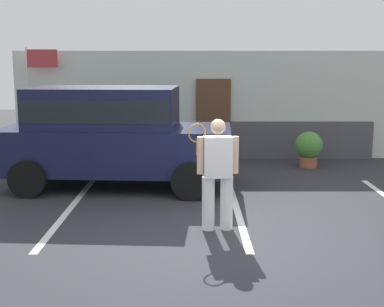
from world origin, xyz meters
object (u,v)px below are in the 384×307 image
flag_pole (33,83)px  potted_plant_by_porch (306,147)px  tennis_player_man (215,173)px  parked_suv (110,132)px

flag_pole → potted_plant_by_porch: bearing=-7.5°
tennis_player_man → potted_plant_by_porch: bearing=-121.9°
parked_suv → tennis_player_man: parked_suv is taller
parked_suv → tennis_player_man: size_ratio=2.73×
potted_plant_by_porch → parked_suv: bearing=-155.8°
parked_suv → potted_plant_by_porch: 4.95m
flag_pole → parked_suv: bearing=-50.8°
potted_plant_by_porch → flag_pole: size_ratio=0.30×
parked_suv → potted_plant_by_porch: parked_suv is taller
potted_plant_by_porch → flag_pole: (-6.85, 0.90, 1.53)m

